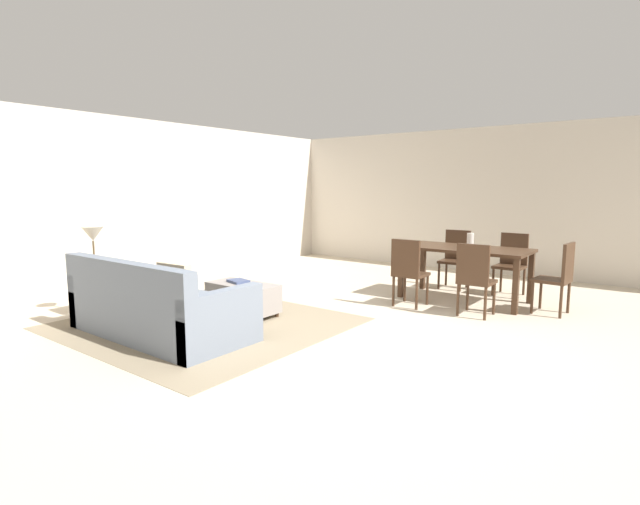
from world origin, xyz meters
The scene contains 16 objects.
ground_plane centered at (0.00, 0.00, 0.00)m, with size 10.80×10.80×0.00m, color beige.
wall_back centered at (0.00, 5.00, 1.35)m, with size 9.00×0.12×2.70m, color beige.
wall_left centered at (-4.50, 0.50, 1.35)m, with size 0.12×11.00×2.70m, color beige.
area_rug centered at (-1.75, -0.51, 0.00)m, with size 3.00×2.80×0.01m, color gray.
couch centered at (-1.81, -1.11, 0.29)m, with size 2.13×0.98×0.86m.
ottoman_table centered at (-1.68, 0.04, 0.23)m, with size 0.93×0.45×0.40m.
side_table centered at (-3.18, -1.06, 0.47)m, with size 0.40×0.40×0.59m.
table_lamp centered at (-3.18, -1.06, 1.00)m, with size 0.26×0.26×0.53m.
dining_table centered at (0.25, 2.51, 0.67)m, with size 1.73×0.86×0.76m.
dining_chair_near_left centered at (-0.22, 1.68, 0.52)m, with size 0.41×0.41×0.92m.
dining_chair_near_right centered at (0.67, 1.72, 0.52)m, with size 0.40×0.40×0.92m.
dining_chair_far_left centered at (-0.19, 3.28, 0.52)m, with size 0.42×0.42×0.92m.
dining_chair_far_right centered at (0.67, 3.29, 0.52)m, with size 0.42×0.42×0.92m.
dining_chair_head_east centered at (1.48, 2.46, 0.52)m, with size 0.43×0.43×0.92m.
vase_centerpiece centered at (0.33, 2.46, 0.87)m, with size 0.09×0.09×0.21m, color silver.
book_on_ottoman centered at (-1.78, 0.06, 0.42)m, with size 0.26×0.20×0.03m, color #3F4C72.
Camera 1 is at (2.70, -4.12, 1.61)m, focal length 27.13 mm.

